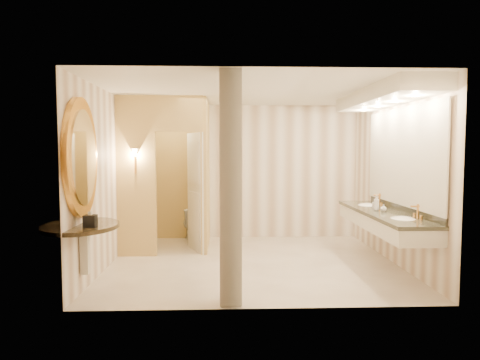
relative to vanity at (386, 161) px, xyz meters
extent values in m
plane|color=white|center=(-1.98, 0.40, -1.63)|extent=(4.50, 4.50, 0.00)
plane|color=white|center=(-1.98, 0.40, 1.07)|extent=(4.50, 4.50, 0.00)
cube|color=white|center=(-1.98, 2.40, -0.28)|extent=(4.50, 0.02, 2.70)
cube|color=white|center=(-1.98, -1.60, -0.28)|extent=(4.50, 0.02, 2.70)
cube|color=white|center=(-4.23, 0.40, -0.28)|extent=(0.02, 4.00, 2.70)
cube|color=white|center=(0.27, 0.40, -0.28)|extent=(0.02, 4.00, 2.70)
cube|color=#DEC374|center=(-2.78, 1.65, -0.28)|extent=(0.10, 1.50, 2.70)
cube|color=#DEC374|center=(-3.90, 0.90, -0.28)|extent=(0.65, 0.10, 2.70)
cube|color=#DEC374|center=(-3.18, 0.90, 0.77)|extent=(0.80, 0.10, 0.60)
cube|color=silver|center=(-2.93, 1.27, -0.58)|extent=(0.36, 0.76, 2.10)
cylinder|color=gold|center=(-3.90, 0.83, -0.08)|extent=(0.03, 0.03, 0.30)
cone|color=silver|center=(-3.90, 0.83, 0.12)|extent=(0.14, 0.14, 0.14)
cube|color=silver|center=(-0.03, 0.00, -0.90)|extent=(0.60, 2.62, 0.24)
cube|color=black|center=(-0.03, 0.00, -0.78)|extent=(0.64, 2.66, 0.05)
cube|color=black|center=(0.25, 0.00, -0.71)|extent=(0.03, 2.62, 0.10)
ellipsoid|color=white|center=(-0.03, -0.71, -0.80)|extent=(0.40, 0.44, 0.15)
cylinder|color=gold|center=(0.17, -0.71, -0.67)|extent=(0.03, 0.03, 0.22)
ellipsoid|color=white|center=(-0.03, 0.71, -0.80)|extent=(0.40, 0.44, 0.15)
cylinder|color=gold|center=(0.17, 0.71, -0.67)|extent=(0.03, 0.03, 0.22)
cube|color=white|center=(0.25, 0.00, 0.07)|extent=(0.03, 2.62, 1.40)
cube|color=silver|center=(-0.03, 0.00, 0.96)|extent=(0.75, 2.82, 0.22)
cylinder|color=black|center=(-4.21, -1.00, -0.78)|extent=(1.14, 1.14, 0.05)
cube|color=silver|center=(-4.17, -1.00, -1.08)|extent=(0.10, 0.10, 0.60)
cylinder|color=#EDAF45|center=(-4.19, -1.00, 0.07)|extent=(0.07, 1.14, 1.14)
cylinder|color=white|center=(-4.15, -1.00, 0.07)|extent=(0.02, 0.91, 0.91)
cube|color=silver|center=(-2.36, -1.40, -0.28)|extent=(0.25, 0.25, 2.70)
cube|color=black|center=(-4.04, -1.17, -0.68)|extent=(0.14, 0.14, 0.14)
imported|color=white|center=(-3.08, 2.13, -1.30)|extent=(0.52, 0.72, 0.67)
imported|color=beige|center=(-0.05, 0.30, -0.68)|extent=(0.07, 0.07, 0.15)
imported|color=silver|center=(-0.05, -0.05, -0.70)|extent=(0.11, 0.11, 0.11)
imported|color=#C6B28C|center=(-0.11, 0.09, -0.64)|extent=(0.10, 0.10, 0.23)
camera|label=1|loc=(-2.43, -6.31, 0.16)|focal=32.00mm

